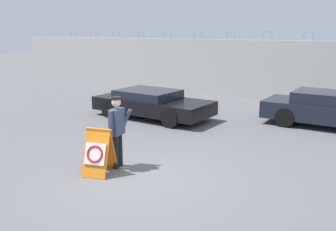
{
  "coord_description": "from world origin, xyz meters",
  "views": [
    {
      "loc": [
        4.91,
        -6.42,
        3.31
      ],
      "look_at": [
        -0.49,
        1.9,
        1.05
      ],
      "focal_mm": 40.0,
      "sensor_mm": 36.0,
      "label": 1
    }
  ],
  "objects_px": {
    "barricade_sign": "(98,152)",
    "parked_car_rear_sedan": "(334,110)",
    "parked_car_front_coupe": "(152,103)",
    "security_guard": "(117,129)"
  },
  "relations": [
    {
      "from": "barricade_sign",
      "to": "parked_car_front_coupe",
      "type": "height_order",
      "value": "barricade_sign"
    },
    {
      "from": "security_guard",
      "to": "parked_car_front_coupe",
      "type": "height_order",
      "value": "security_guard"
    },
    {
      "from": "barricade_sign",
      "to": "parked_car_rear_sedan",
      "type": "height_order",
      "value": "parked_car_rear_sedan"
    },
    {
      "from": "parked_car_front_coupe",
      "to": "parked_car_rear_sedan",
      "type": "distance_m",
      "value": 6.54
    },
    {
      "from": "parked_car_front_coupe",
      "to": "parked_car_rear_sedan",
      "type": "height_order",
      "value": "parked_car_rear_sedan"
    },
    {
      "from": "barricade_sign",
      "to": "parked_car_rear_sedan",
      "type": "bearing_deg",
      "value": 46.63
    },
    {
      "from": "barricade_sign",
      "to": "parked_car_rear_sedan",
      "type": "xyz_separation_m",
      "value": [
        3.84,
        7.62,
        0.09
      ]
    },
    {
      "from": "security_guard",
      "to": "parked_car_rear_sedan",
      "type": "bearing_deg",
      "value": -39.18
    },
    {
      "from": "parked_car_rear_sedan",
      "to": "parked_car_front_coupe",
      "type": "bearing_deg",
      "value": -160.86
    },
    {
      "from": "barricade_sign",
      "to": "parked_car_rear_sedan",
      "type": "distance_m",
      "value": 8.53
    }
  ]
}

